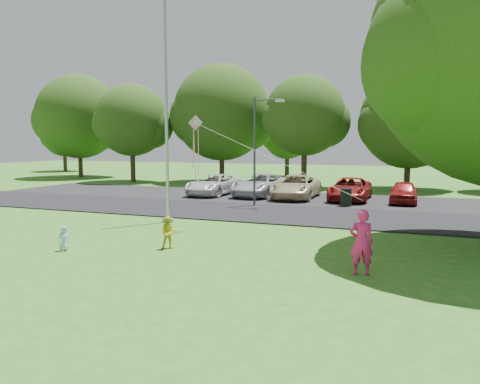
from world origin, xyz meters
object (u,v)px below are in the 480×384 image
(flagpole, at_px, (167,128))
(woman, at_px, (361,242))
(trash_can, at_px, (346,198))
(child_yellow, at_px, (169,233))
(street_lamp, at_px, (259,141))
(kite, at_px, (199,135))
(child_blue, at_px, (64,238))

(flagpole, xyz_separation_m, woman, (9.02, -5.43, -3.28))
(trash_can, xyz_separation_m, child_yellow, (-4.01, -12.34, 0.03))
(street_lamp, xyz_separation_m, child_yellow, (0.54, -10.86, -3.05))
(trash_can, bearing_deg, kite, -115.81)
(flagpole, xyz_separation_m, child_blue, (-0.43, -6.07, -3.76))
(street_lamp, distance_m, child_blue, 12.98)
(street_lamp, xyz_separation_m, woman, (6.89, -11.68, -2.71))
(street_lamp, xyz_separation_m, child_blue, (-2.56, -12.32, -3.19))
(street_lamp, height_order, trash_can, street_lamp)
(child_yellow, relative_size, child_blue, 1.35)
(trash_can, xyz_separation_m, child_blue, (-7.11, -13.81, -0.11))
(child_blue, bearing_deg, child_yellow, -32.48)
(flagpole, height_order, trash_can, flagpole)
(woman, distance_m, child_blue, 9.48)
(woman, bearing_deg, flagpole, -46.82)
(woman, bearing_deg, child_yellow, -23.15)
(kite, bearing_deg, woman, -33.04)
(street_lamp, relative_size, child_blue, 7.37)
(street_lamp, xyz_separation_m, kite, (0.12, -7.67, 0.23))
(woman, height_order, child_blue, woman)
(trash_can, bearing_deg, flagpole, -130.82)
(street_lamp, bearing_deg, woman, -62.47)
(flagpole, distance_m, trash_can, 10.86)
(flagpole, relative_size, child_yellow, 9.12)
(flagpole, distance_m, woman, 11.03)
(woman, relative_size, kite, 0.24)
(trash_can, height_order, child_blue, trash_can)
(flagpole, bearing_deg, street_lamp, 71.18)
(child_yellow, bearing_deg, child_blue, 174.87)
(flagpole, height_order, street_lamp, flagpole)
(flagpole, distance_m, child_blue, 7.15)
(kite, bearing_deg, child_blue, -122.30)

